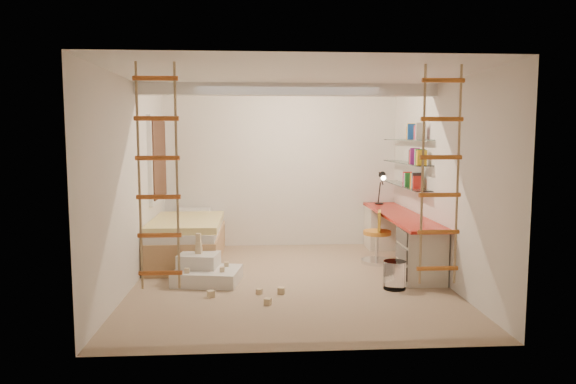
{
  "coord_description": "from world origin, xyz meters",
  "views": [
    {
      "loc": [
        -0.44,
        -6.6,
        1.89
      ],
      "look_at": [
        0.0,
        0.3,
        1.15
      ],
      "focal_mm": 32.0,
      "sensor_mm": 36.0,
      "label": 1
    }
  ],
  "objects": [
    {
      "name": "task_lamp",
      "position": [
        1.67,
        1.82,
        1.14
      ],
      "size": [
        0.14,
        0.36,
        0.57
      ],
      "color": "black",
      "rests_on": "desk"
    },
    {
      "name": "rope_ladder_right",
      "position": [
        1.35,
        -1.75,
        1.52
      ],
      "size": [
        0.41,
        0.04,
        2.13
      ],
      "primitive_type": null,
      "color": "orange",
      "rests_on": "ceiling"
    },
    {
      "name": "play_platform",
      "position": [
        -1.11,
        0.01,
        0.14
      ],
      "size": [
        0.92,
        0.76,
        0.37
      ],
      "color": "silver",
      "rests_on": "floor"
    },
    {
      "name": "waste_bin",
      "position": [
        1.29,
        -0.44,
        0.18
      ],
      "size": [
        0.28,
        0.28,
        0.35
      ],
      "primitive_type": "cylinder",
      "color": "white",
      "rests_on": "floor"
    },
    {
      "name": "bed",
      "position": [
        -1.48,
        1.23,
        0.33
      ],
      "size": [
        1.02,
        2.0,
        0.69
      ],
      "color": "#AD7F51",
      "rests_on": "floor"
    },
    {
      "name": "books",
      "position": [
        1.87,
        1.13,
        1.59
      ],
      "size": [
        0.14,
        0.64,
        0.92
      ],
      "color": "red",
      "rests_on": "shelves"
    },
    {
      "name": "window_blind",
      "position": [
        -1.93,
        1.5,
        1.55
      ],
      "size": [
        0.02,
        1.0,
        1.2
      ],
      "primitive_type": "cube",
      "color": "#4C2D1E",
      "rests_on": "window_frame"
    },
    {
      "name": "swivel_chair",
      "position": [
        1.38,
        0.88,
        0.29
      ],
      "size": [
        0.58,
        0.58,
        0.8
      ],
      "color": "orange",
      "rests_on": "floor"
    },
    {
      "name": "ceiling_beam",
      "position": [
        0.0,
        0.3,
        2.52
      ],
      "size": [
        4.0,
        0.18,
        0.16
      ],
      "primitive_type": "cube",
      "color": "white",
      "rests_on": "ceiling"
    },
    {
      "name": "shelves",
      "position": [
        1.87,
        1.13,
        1.5
      ],
      "size": [
        0.25,
        1.8,
        0.71
      ],
      "color": "white",
      "rests_on": "wall_right"
    },
    {
      "name": "floor",
      "position": [
        0.0,
        0.0,
        0.0
      ],
      "size": [
        4.5,
        4.5,
        0.0
      ],
      "primitive_type": "plane",
      "color": "#937D5F",
      "rests_on": "ground"
    },
    {
      "name": "rope_ladder_left",
      "position": [
        -1.35,
        -1.75,
        1.52
      ],
      "size": [
        0.41,
        0.04,
        2.13
      ],
      "primitive_type": null,
      "color": "#C55721",
      "rests_on": "ceiling"
    },
    {
      "name": "toy_blocks",
      "position": [
        -0.85,
        -0.27,
        0.24
      ],
      "size": [
        1.24,
        1.12,
        0.64
      ],
      "color": "#CCB284",
      "rests_on": "floor"
    },
    {
      "name": "desk",
      "position": [
        1.72,
        0.86,
        0.4
      ],
      "size": [
        0.56,
        2.8,
        0.75
      ],
      "color": "red",
      "rests_on": "floor"
    },
    {
      "name": "window_frame",
      "position": [
        -1.97,
        1.5,
        1.55
      ],
      "size": [
        0.06,
        1.15,
        1.35
      ],
      "primitive_type": "cube",
      "color": "white",
      "rests_on": "wall_left"
    }
  ]
}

